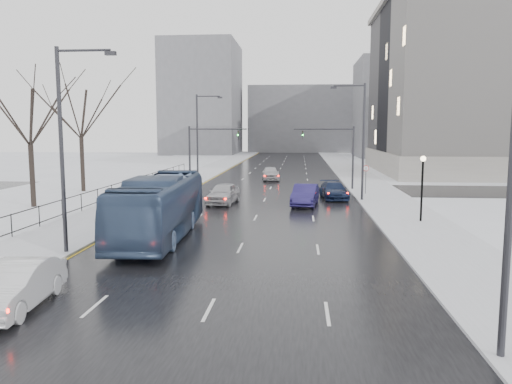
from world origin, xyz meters
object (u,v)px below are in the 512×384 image
(streetlight_l_far, at_px, (199,134))
(sedan_center_near, at_px, (223,193))
(streetlight_r_mid, at_px, (361,136))
(mast_signal_left, at_px, (200,149))
(mast_signal_right, at_px, (342,150))
(streetlight_r_near, at_px, (504,150))
(tree_park_e, at_px, (84,192))
(sedan_right_near, at_px, (305,195))
(sedan_left_near, at_px, (16,286))
(lamppost_r_mid, at_px, (422,179))
(sedan_right_far, at_px, (334,190))
(streetlight_l_near, at_px, (66,140))
(sedan_center_far, at_px, (270,173))
(no_uturn_sign, at_px, (366,171))
(tree_park_d, at_px, (34,208))
(bus, at_px, (160,207))

(streetlight_l_far, xyz_separation_m, sedan_center_near, (4.93, -14.60, -4.72))
(streetlight_r_mid, distance_m, mast_signal_left, 17.50)
(streetlight_r_mid, relative_size, mast_signal_right, 1.54)
(sedan_center_near, bearing_deg, streetlight_r_near, -60.98)
(tree_park_e, relative_size, sedan_right_near, 2.59)
(streetlight_r_near, xyz_separation_m, sedan_left_near, (-14.73, 2.54, -4.78))
(tree_park_e, bearing_deg, streetlight_r_near, -52.21)
(streetlight_r_near, relative_size, lamppost_r_mid, 2.34)
(mast_signal_left, bearing_deg, sedan_right_far, -26.87)
(streetlight_r_near, height_order, sedan_right_near, streetlight_r_near)
(streetlight_r_mid, bearing_deg, streetlight_l_far, 143.70)
(streetlight_r_near, height_order, sedan_center_near, streetlight_r_near)
(streetlight_r_near, height_order, lamppost_r_mid, streetlight_r_near)
(streetlight_l_near, height_order, sedan_right_far, streetlight_l_near)
(sedan_right_far, relative_size, sedan_center_far, 1.04)
(no_uturn_sign, distance_m, sedan_right_near, 9.13)
(lamppost_r_mid, height_order, sedan_right_far, lamppost_r_mid)
(no_uturn_sign, bearing_deg, streetlight_l_far, 155.27)
(tree_park_d, xyz_separation_m, mast_signal_right, (25.13, 14.00, 4.11))
(mast_signal_left, distance_m, sedan_right_near, 15.76)
(sedan_left_near, distance_m, sedan_right_near, 26.45)
(mast_signal_right, xyz_separation_m, sedan_right_far, (-1.26, -6.79, -3.32))
(streetlight_l_near, relative_size, mast_signal_left, 1.54)
(sedan_right_near, bearing_deg, sedan_center_near, -176.54)
(streetlight_r_near, bearing_deg, sedan_center_near, 112.60)
(streetlight_l_near, bearing_deg, mast_signal_right, 61.04)
(sedan_right_near, relative_size, sedan_center_far, 1.05)
(lamppost_r_mid, bearing_deg, bus, -159.55)
(streetlight_r_near, distance_m, sedan_center_near, 30.05)
(streetlight_r_near, relative_size, mast_signal_right, 1.54)
(streetlight_l_far, distance_m, lamppost_r_mid, 29.30)
(tree_park_e, xyz_separation_m, sedan_center_near, (14.96, -6.60, 0.90))
(streetlight_l_near, bearing_deg, sedan_right_near, 55.54)
(tree_park_e, bearing_deg, streetlight_l_far, 38.57)
(tree_park_e, xyz_separation_m, sedan_right_near, (21.70, -7.00, 0.90))
(bus, bearing_deg, no_uturn_sign, 52.03)
(no_uturn_sign, height_order, sedan_right_far, no_uturn_sign)
(tree_park_d, distance_m, streetlight_l_far, 21.17)
(tree_park_d, height_order, sedan_center_near, tree_park_d)
(streetlight_r_near, height_order, no_uturn_sign, streetlight_r_near)
(mast_signal_left, xyz_separation_m, sedan_right_far, (13.40, -6.79, -3.32))
(bus, bearing_deg, streetlight_r_near, -50.25)
(streetlight_r_near, height_order, sedan_left_near, streetlight_r_near)
(mast_signal_right, xyz_separation_m, sedan_center_far, (-7.83, 9.17, -3.22))
(tree_park_d, xyz_separation_m, tree_park_e, (-0.40, 10.00, 0.00))
(streetlight_r_near, relative_size, sedan_right_near, 1.91)
(sedan_left_near, height_order, sedan_center_far, sedan_center_far)
(mast_signal_right, bearing_deg, sedan_left_near, -111.39)
(lamppost_r_mid, height_order, no_uturn_sign, lamppost_r_mid)
(no_uturn_sign, relative_size, bus, 0.21)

